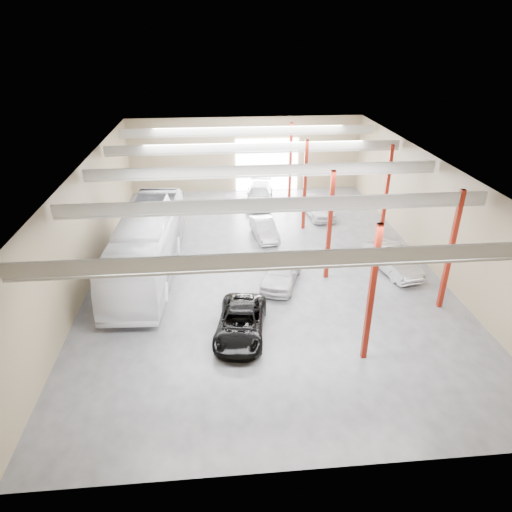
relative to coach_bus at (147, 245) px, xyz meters
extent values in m
cube|color=#45454A|center=(7.49, 0.23, -1.93)|extent=(22.00, 32.00, 0.01)
cube|color=#B1B1AC|center=(7.49, 0.23, 5.07)|extent=(22.00, 32.00, 0.12)
cube|color=#7C684D|center=(7.49, 16.23, 1.57)|extent=(22.00, 0.12, 7.00)
cube|color=#7C684D|center=(7.49, -15.77, 1.57)|extent=(22.00, 0.12, 7.00)
cube|color=#7C684D|center=(-3.51, 0.23, 1.57)|extent=(0.12, 32.00, 7.00)
cube|color=#7C684D|center=(18.49, 0.23, 1.57)|extent=(0.12, 32.00, 7.00)
cube|color=white|center=(9.49, 16.08, 0.57)|extent=(6.00, 0.20, 5.00)
cube|color=maroon|center=(11.29, -9.77, 1.57)|extent=(0.25, 0.25, 7.00)
cube|color=maroon|center=(11.29, -1.77, 1.57)|extent=(0.25, 0.25, 7.00)
cube|color=maroon|center=(11.29, 6.23, 1.57)|extent=(0.25, 0.25, 7.00)
cube|color=maroon|center=(11.29, 13.23, 1.57)|extent=(0.25, 0.25, 7.00)
cube|color=maroon|center=(16.99, -5.77, 1.57)|extent=(0.25, 0.25, 7.00)
cube|color=maroon|center=(16.99, 4.23, 1.57)|extent=(0.25, 0.25, 7.00)
cube|color=beige|center=(7.49, -11.77, 4.62)|extent=(21.60, 0.15, 0.60)
cube|color=beige|center=(7.49, -11.77, 4.22)|extent=(21.60, 0.10, 0.10)
cube|color=beige|center=(7.49, -5.77, 4.62)|extent=(21.60, 0.15, 0.60)
cube|color=beige|center=(7.49, -5.77, 4.22)|extent=(21.60, 0.10, 0.10)
cube|color=beige|center=(7.49, 0.23, 4.62)|extent=(21.60, 0.15, 0.60)
cube|color=beige|center=(7.49, 0.23, 4.22)|extent=(21.60, 0.10, 0.10)
cube|color=beige|center=(7.49, 6.23, 4.62)|extent=(21.60, 0.15, 0.60)
cube|color=beige|center=(7.49, 6.23, 4.22)|extent=(21.60, 0.10, 0.10)
cube|color=beige|center=(7.49, 12.23, 4.62)|extent=(21.60, 0.15, 0.60)
cube|color=beige|center=(7.49, 12.23, 4.22)|extent=(21.60, 0.10, 0.10)
imported|color=white|center=(0.00, 0.00, 0.00)|extent=(3.93, 13.98, 3.85)
imported|color=black|center=(5.49, -7.42, -1.20)|extent=(3.24, 5.57, 1.46)
imported|color=silver|center=(8.34, -2.22, -1.09)|extent=(3.50, 5.27, 1.67)
imported|color=#B9B8BE|center=(8.02, 4.73, -1.22)|extent=(2.03, 4.42, 1.41)
imported|color=gray|center=(8.40, 12.23, -1.10)|extent=(3.15, 5.96, 1.65)
imported|color=#ADADB2|center=(15.79, -1.38, -1.13)|extent=(2.64, 5.10, 1.60)
imported|color=silver|center=(13.03, 8.68, -1.12)|extent=(2.40, 4.92, 1.62)
camera|label=1|loc=(4.48, -26.82, 12.38)|focal=32.00mm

